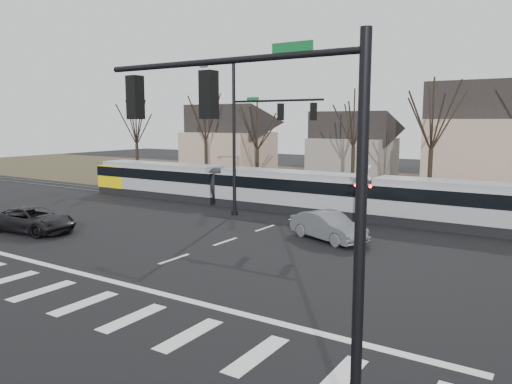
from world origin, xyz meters
The scene contains 16 objects.
ground centered at (0.00, 0.00, 0.00)m, with size 140.00×140.00×0.00m, color black.
grass_verge centered at (0.00, 32.00, 0.01)m, with size 140.00×28.00×0.01m, color #38331E.
crosswalk centered at (0.00, -4.00, 0.01)m, with size 27.00×2.60×0.01m.
stop_line centered at (0.00, -1.80, 0.01)m, with size 28.00×0.35×0.01m, color silver.
lane_dashes centered at (0.00, 16.00, 0.01)m, with size 0.18×30.00×0.01m.
rail_pair centered at (0.00, 15.80, 0.03)m, with size 90.00×1.52×0.06m.
tram centered at (-1.69, 16.00, 1.54)m, with size 37.23×2.76×2.82m.
sedan centered at (4.44, 9.25, 0.76)m, with size 4.90×3.29×1.53m, color slate.
suv centered at (-10.65, 1.90, 0.72)m, with size 5.44×3.03×1.44m, color black.
signal_pole_near_right centered at (10.11, -6.00, 5.17)m, with size 6.72×0.44×8.00m.
signal_pole_far centered at (-2.41, 12.50, 5.70)m, with size 9.28×0.44×10.20m.
rail_crossing_signal centered at (5.00, 12.79, 1.89)m, with size 1.08×0.36×4.00m.
tree_row centered at (2.00, 26.00, 5.00)m, with size 59.20×7.20×10.00m.
house_a centered at (-20.00, 34.00, 4.46)m, with size 9.72×8.64×8.60m.
house_b centered at (-5.00, 36.00, 3.97)m, with size 8.64×7.56×7.65m.
house_c centered at (9.00, 33.00, 5.23)m, with size 10.80×8.64×10.10m.
Camera 1 is at (15.33, -14.80, 6.33)m, focal length 35.00 mm.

